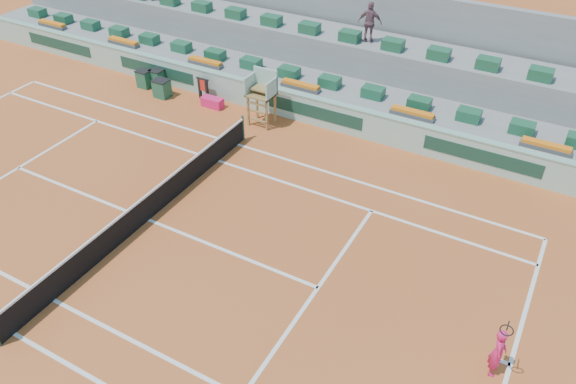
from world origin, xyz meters
name	(u,v)px	position (x,y,z in m)	size (l,w,h in m)	color
ground	(149,220)	(0.00, 0.00, 0.00)	(90.00, 90.00, 0.00)	#AB4E21
seating_tier_lower	(299,81)	(0.00, 10.70, 0.60)	(36.00, 4.00, 1.20)	gray
seating_tier_upper	(315,55)	(0.00, 12.30, 1.30)	(36.00, 2.40, 2.60)	gray
stadium_back_wall	(330,26)	(0.00, 13.90, 2.20)	(36.00, 0.40, 4.40)	gray
player_bag	(212,102)	(-2.75, 7.63, 0.22)	(1.00, 0.45, 0.45)	#E41D5F
spectator_mid	(370,22)	(2.77, 11.97, 3.48)	(1.03, 0.43, 1.77)	#764F5A
court_lines	(149,220)	(0.00, 0.00, 0.01)	(23.89, 11.09, 0.01)	white
tennis_net	(146,208)	(0.00, 0.00, 0.53)	(0.10, 11.97, 1.10)	black
advertising_hoarding	(275,100)	(0.02, 8.50, 0.63)	(36.00, 0.34, 1.26)	#9BC3B1
umpire_chair	(262,90)	(0.00, 7.50, 1.54)	(1.10, 0.90, 2.40)	olive
seat_row_lower	(289,72)	(0.00, 9.80, 1.42)	(32.90, 0.60, 0.44)	#1B5134
seat_row_upper	(310,28)	(0.00, 11.70, 2.82)	(32.90, 0.60, 0.44)	#1B5134
flower_planters	(251,74)	(-1.50, 9.00, 1.33)	(26.80, 0.36, 0.28)	#494949
drink_cooler_a	(162,88)	(-5.35, 7.31, 0.42)	(0.73, 0.63, 0.84)	#1A4F36
drink_cooler_b	(157,78)	(-6.24, 8.06, 0.42)	(0.63, 0.55, 0.84)	#1A4F36
drink_cooler_c	(144,79)	(-6.73, 7.70, 0.42)	(0.65, 0.56, 0.84)	#1A4F36
towel_rack	(203,87)	(-3.53, 8.06, 0.60)	(0.65, 0.11, 1.03)	black
tennis_player	(498,352)	(11.51, -0.42, 0.77)	(0.43, 0.86, 2.28)	#E41D5F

